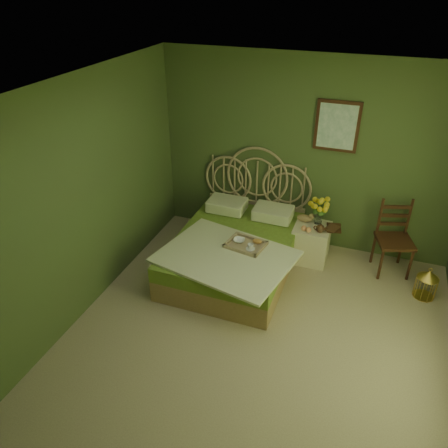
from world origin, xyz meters
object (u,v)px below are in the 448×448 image
at_px(chair, 396,233).
at_px(bed, 235,248).
at_px(nightstand, 312,237).
at_px(birdcage, 426,284).

bearing_deg(chair, bed, -178.20).
bearing_deg(bed, nightstand, 30.85).
height_order(bed, birdcage, bed).
relative_size(bed, nightstand, 2.30).
height_order(nightstand, chair, chair).
bearing_deg(birdcage, bed, -174.86).
xyz_separation_m(bed, birdcage, (2.35, 0.21, -0.11)).
height_order(bed, nightstand, bed).
bearing_deg(bed, chair, 19.69).
xyz_separation_m(chair, birdcage, (0.42, -0.48, -0.35)).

